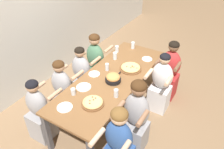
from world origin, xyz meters
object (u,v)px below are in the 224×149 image
at_px(pizza_board_second, 131,68).
at_px(empty_plate_b, 84,87).
at_px(diner_near_right, 169,73).
at_px(diner_near_midright, 161,86).
at_px(skillet_bowl, 113,78).
at_px(diner_far_midleft, 63,92).
at_px(drinking_glass_a, 73,92).
at_px(empty_plate_c, 147,59).
at_px(diner_far_midright, 96,64).
at_px(diner_near_left, 118,146).
at_px(drinking_glass_b, 107,67).
at_px(drinking_glass_d, 133,46).
at_px(diner_near_midleft, 136,119).
at_px(pizza_board_main, 93,103).
at_px(empty_plate_a, 65,107).
at_px(drinking_glass_c, 117,49).
at_px(empty_plate_d, 94,74).
at_px(diner_far_center, 82,77).
at_px(drinking_glass_f, 115,56).
at_px(diner_far_left, 40,113).
at_px(drinking_glass_e, 116,94).

xyz_separation_m(pizza_board_second, empty_plate_b, (-0.81, 0.38, -0.02)).
distance_m(diner_near_right, diner_near_midright, 0.43).
xyz_separation_m(skillet_bowl, empty_plate_b, (-0.36, 0.30, -0.06)).
xyz_separation_m(pizza_board_second, diner_far_midleft, (-0.84, 0.81, -0.29)).
bearing_deg(drinking_glass_a, empty_plate_c, -19.42).
height_order(empty_plate_b, diner_far_midright, diner_far_midright).
bearing_deg(pizza_board_second, diner_near_left, -158.59).
relative_size(drinking_glass_b, drinking_glass_d, 0.96).
distance_m(diner_near_midleft, diner_far_midleft, 1.32).
height_order(skillet_bowl, diner_near_midleft, diner_near_midleft).
bearing_deg(drinking_glass_d, drinking_glass_b, 178.88).
bearing_deg(skillet_bowl, pizza_board_main, -177.13).
bearing_deg(empty_plate_a, pizza_board_second, -14.21).
bearing_deg(diner_near_right, diner_far_midright, 20.14).
xyz_separation_m(drinking_glass_b, drinking_glass_c, (0.63, 0.18, 0.00)).
bearing_deg(drinking_glass_c, empty_plate_b, -174.18).
relative_size(empty_plate_a, drinking_glass_a, 2.10).
height_order(empty_plate_d, drinking_glass_c, drinking_glass_c).
distance_m(pizza_board_second, diner_far_center, 0.92).
bearing_deg(drinking_glass_f, drinking_glass_c, 22.50).
height_order(empty_plate_a, diner_far_midright, diner_far_midright).
bearing_deg(empty_plate_c, drinking_glass_d, 59.38).
distance_m(drinking_glass_b, diner_near_midright, 0.98).
xyz_separation_m(pizza_board_second, drinking_glass_d, (0.69, 0.31, 0.03)).
distance_m(drinking_glass_a, diner_far_midright, 1.23).
bearing_deg(drinking_glass_d, empty_plate_b, 177.25).
distance_m(drinking_glass_b, drinking_glass_f, 0.39).
bearing_deg(drinking_glass_a, pizza_board_second, -21.72).
relative_size(empty_plate_a, diner_far_midleft, 0.19).
bearing_deg(empty_plate_d, diner_far_midleft, 136.73).
relative_size(skillet_bowl, diner_near_midright, 0.31).
xyz_separation_m(drinking_glass_b, diner_near_midleft, (-0.58, -0.83, -0.26)).
distance_m(diner_far_center, diner_near_right, 1.61).
distance_m(diner_far_left, diner_far_midright, 1.48).
distance_m(diner_near_midleft, diner_near_right, 1.41).
bearing_deg(drinking_glass_e, drinking_glass_f, 31.42).
distance_m(diner_near_midleft, diner_near_left, 0.49).
height_order(empty_plate_c, diner_near_midleft, diner_near_midleft).
xyz_separation_m(drinking_glass_b, drinking_glass_e, (-0.51, -0.47, 0.00)).
height_order(empty_plate_b, diner_far_center, diner_far_center).
xyz_separation_m(empty_plate_a, drinking_glass_b, (1.07, -0.01, 0.05)).
distance_m(diner_far_left, diner_far_center, 1.04).
bearing_deg(diner_far_left, empty_plate_a, 8.10).
bearing_deg(diner_near_midleft, drinking_glass_f, -46.73).
bearing_deg(empty_plate_b, pizza_board_second, -24.91).
xyz_separation_m(pizza_board_main, pizza_board_second, (1.04, -0.05, -0.00)).
relative_size(drinking_glass_e, drinking_glass_f, 0.96).
xyz_separation_m(diner_near_left, diner_far_midright, (1.42, 1.32, 0.01)).
relative_size(diner_far_center, diner_near_right, 0.95).
relative_size(diner_far_left, diner_near_right, 0.93).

